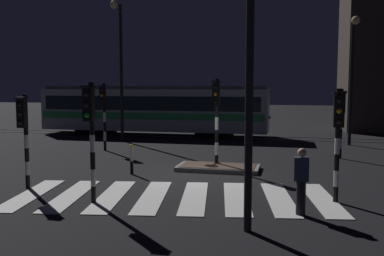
{
  "coord_description": "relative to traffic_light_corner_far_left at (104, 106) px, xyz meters",
  "views": [
    {
      "loc": [
        3.36,
        -15.13,
        3.25
      ],
      "look_at": [
        -0.97,
        3.31,
        1.4
      ],
      "focal_mm": 40.32,
      "sensor_mm": 36.0,
      "label": 1
    }
  ],
  "objects": [
    {
      "name": "traffic_light_corner_far_right",
      "position": [
        11.32,
        0.16,
        -0.17
      ],
      "size": [
        0.36,
        0.42,
        3.13
      ],
      "color": "black",
      "rests_on": "ground"
    },
    {
      "name": "street_lamp_near_kerb",
      "position": [
        8.28,
        -10.72,
        2.04
      ],
      "size": [
        0.44,
        1.21,
        6.67
      ],
      "color": "black",
      "rests_on": "ground"
    },
    {
      "name": "traffic_island",
      "position": [
        6.43,
        -3.58,
        -2.15
      ],
      "size": [
        3.17,
        1.52,
        0.18
      ],
      "color": "slate",
      "rests_on": "ground"
    },
    {
      "name": "traffic_light_corner_near_right",
      "position": [
        10.44,
        -7.57,
        -0.14
      ],
      "size": [
        0.36,
        0.42,
        3.18
      ],
      "color": "black",
      "rests_on": "ground"
    },
    {
      "name": "street_lamp_trackside_right",
      "position": [
        12.28,
        4.77,
        2.14
      ],
      "size": [
        0.44,
        1.21,
        6.85
      ],
      "color": "black",
      "rests_on": "ground"
    },
    {
      "name": "rail_far",
      "position": [
        5.86,
        7.94,
        -2.22
      ],
      "size": [
        80.0,
        0.12,
        0.03
      ],
      "primitive_type": "cube",
      "color": "#59595E",
      "rests_on": "ground"
    },
    {
      "name": "traffic_light_kerb_mid_left",
      "position": [
        3.86,
        -9.19,
        -0.02
      ],
      "size": [
        0.36,
        0.42,
        3.35
      ],
      "color": "black",
      "rests_on": "ground"
    },
    {
      "name": "traffic_light_corner_near_left",
      "position": [
        1.02,
        -8.05,
        -0.26
      ],
      "size": [
        0.36,
        0.42,
        3.0
      ],
      "color": "black",
      "rests_on": "ground"
    },
    {
      "name": "rail_near",
      "position": [
        5.86,
        6.5,
        -2.22
      ],
      "size": [
        80.0,
        0.12,
        0.03
      ],
      "primitive_type": "cube",
      "color": "#59595E",
      "rests_on": "ground"
    },
    {
      "name": "street_lamp_trackside_left",
      "position": [
        -0.56,
        3.49,
        2.74
      ],
      "size": [
        0.44,
        1.21,
        7.96
      ],
      "color": "black",
      "rests_on": "ground"
    },
    {
      "name": "crosswalk_zebra",
      "position": [
        5.86,
        -7.98,
        -2.23
      ],
      "size": [
        9.8,
        5.3,
        0.02
      ],
      "color": "silver",
      "rests_on": "ground"
    },
    {
      "name": "traffic_light_median_centre",
      "position": [
        6.29,
        -3.22,
        0.1
      ],
      "size": [
        0.36,
        0.42,
        3.54
      ],
      "color": "black",
      "rests_on": "ground"
    },
    {
      "name": "tram",
      "position": [
        0.22,
        7.22,
        -0.49
      ],
      "size": [
        15.21,
        2.58,
        4.15
      ],
      "color": "#B2BCC1",
      "rests_on": "ground"
    },
    {
      "name": "pedestrian_waiting_at_kerb",
      "position": [
        9.46,
        -8.95,
        -1.36
      ],
      "size": [
        0.36,
        0.24,
        1.71
      ],
      "color": "black",
      "rests_on": "ground"
    },
    {
      "name": "ground_plane",
      "position": [
        5.86,
        -4.78,
        -2.24
      ],
      "size": [
        120.0,
        120.0,
        0.0
      ],
      "primitive_type": "plane",
      "color": "black"
    },
    {
      "name": "traffic_light_corner_far_left",
      "position": [
        0.0,
        0.0,
        0.0
      ],
      "size": [
        0.36,
        0.42,
        3.39
      ],
      "color": "black",
      "rests_on": "ground"
    },
    {
      "name": "bollard_island_edge",
      "position": [
        3.46,
        -5.15,
        -1.68
      ],
      "size": [
        0.12,
        0.12,
        1.11
      ],
      "color": "black",
      "rests_on": "ground"
    }
  ]
}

